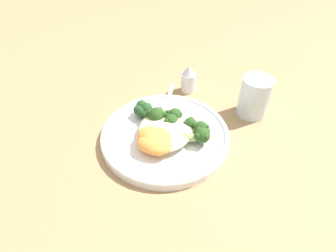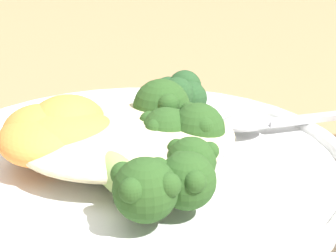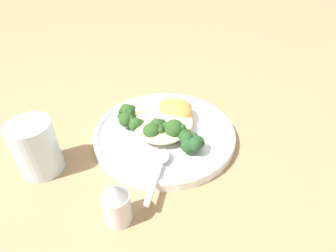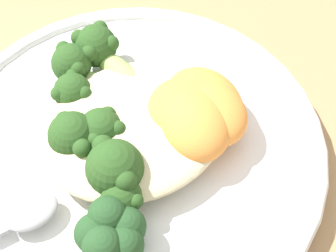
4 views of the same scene
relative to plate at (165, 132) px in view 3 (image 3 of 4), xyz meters
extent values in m
plane|color=#9E7A51|center=(0.00, 0.02, -0.01)|extent=(4.00, 4.00, 0.00)
cylinder|color=white|center=(0.00, 0.00, 0.00)|extent=(0.28, 0.28, 0.02)
torus|color=white|center=(0.00, 0.00, 0.00)|extent=(0.28, 0.28, 0.01)
ellipsoid|color=beige|center=(0.00, 0.00, 0.02)|extent=(0.13, 0.11, 0.02)
ellipsoid|color=#8EB25B|center=(0.02, 0.04, 0.02)|extent=(0.03, 0.08, 0.02)
sphere|color=#284C1E|center=(0.01, 0.08, 0.03)|extent=(0.03, 0.03, 0.03)
sphere|color=#284C1E|center=(0.02, 0.09, 0.03)|extent=(0.01, 0.01, 0.01)
sphere|color=#284C1E|center=(0.00, 0.09, 0.03)|extent=(0.01, 0.01, 0.01)
sphere|color=#284C1E|center=(0.00, 0.07, 0.03)|extent=(0.01, 0.01, 0.01)
sphere|color=#284C1E|center=(0.02, 0.07, 0.03)|extent=(0.01, 0.01, 0.01)
ellipsoid|color=#8EB25B|center=(0.01, 0.03, 0.02)|extent=(0.06, 0.10, 0.01)
sphere|color=#284C1E|center=(-0.01, 0.08, 0.03)|extent=(0.03, 0.03, 0.03)
sphere|color=#284C1E|center=(-0.01, 0.09, 0.03)|extent=(0.01, 0.01, 0.01)
sphere|color=#284C1E|center=(-0.01, 0.06, 0.03)|extent=(0.01, 0.01, 0.01)
ellipsoid|color=#8EB25B|center=(0.01, 0.02, 0.02)|extent=(0.08, 0.07, 0.02)
sphere|color=#284C1E|center=(-0.02, 0.05, 0.02)|extent=(0.03, 0.03, 0.03)
sphere|color=#284C1E|center=(-0.02, 0.06, 0.03)|extent=(0.01, 0.01, 0.01)
sphere|color=#284C1E|center=(-0.03, 0.05, 0.03)|extent=(0.01, 0.01, 0.01)
sphere|color=#284C1E|center=(-0.02, 0.04, 0.03)|extent=(0.01, 0.01, 0.01)
ellipsoid|color=#8EB25B|center=(0.00, 0.01, 0.02)|extent=(0.08, 0.02, 0.02)
sphere|color=#284C1E|center=(-0.04, 0.01, 0.03)|extent=(0.03, 0.03, 0.03)
sphere|color=#284C1E|center=(-0.04, 0.03, 0.03)|extent=(0.01, 0.01, 0.01)
sphere|color=#284C1E|center=(-0.04, 0.00, 0.03)|extent=(0.01, 0.01, 0.01)
ellipsoid|color=#8EB25B|center=(0.01, 0.01, 0.02)|extent=(0.07, 0.02, 0.01)
sphere|color=#284C1E|center=(-0.02, 0.01, 0.03)|extent=(0.03, 0.03, 0.03)
sphere|color=#284C1E|center=(-0.01, 0.02, 0.03)|extent=(0.01, 0.01, 0.01)
sphere|color=#284C1E|center=(-0.03, 0.02, 0.03)|extent=(0.01, 0.01, 0.01)
sphere|color=#284C1E|center=(-0.03, 0.00, 0.03)|extent=(0.01, 0.01, 0.01)
sphere|color=#284C1E|center=(-0.01, 0.00, 0.03)|extent=(0.01, 0.01, 0.01)
ellipsoid|color=#8EB25B|center=(0.01, 0.00, 0.02)|extent=(0.08, 0.06, 0.02)
sphere|color=#284C1E|center=(-0.03, -0.02, 0.03)|extent=(0.04, 0.04, 0.04)
sphere|color=#284C1E|center=(-0.03, -0.01, 0.04)|extent=(0.01, 0.01, 0.01)
sphere|color=#284C1E|center=(-0.03, -0.04, 0.04)|extent=(0.01, 0.01, 0.01)
ellipsoid|color=#8EB25B|center=(0.01, -0.01, 0.02)|extent=(0.09, 0.08, 0.02)
sphere|color=#284C1E|center=(-0.03, -0.04, 0.02)|extent=(0.03, 0.03, 0.03)
sphere|color=#284C1E|center=(-0.03, -0.03, 0.03)|extent=(0.01, 0.01, 0.01)
sphere|color=#284C1E|center=(-0.04, -0.04, 0.03)|extent=(0.01, 0.01, 0.01)
sphere|color=#284C1E|center=(-0.03, -0.05, 0.03)|extent=(0.01, 0.01, 0.01)
ellipsoid|color=orange|center=(0.04, -0.01, 0.03)|extent=(0.08, 0.06, 0.03)
ellipsoid|color=orange|center=(0.05, -0.02, 0.03)|extent=(0.05, 0.06, 0.03)
ellipsoid|color=orange|center=(0.05, -0.01, 0.02)|extent=(0.07, 0.08, 0.03)
ellipsoid|color=orange|center=(0.04, -0.02, 0.03)|extent=(0.06, 0.07, 0.03)
sphere|color=#234723|center=(-0.04, -0.06, 0.02)|extent=(0.03, 0.03, 0.03)
sphere|color=#234723|center=(-0.05, -0.05, 0.03)|extent=(0.03, 0.03, 0.03)
sphere|color=#234723|center=(-0.06, -0.05, 0.02)|extent=(0.03, 0.03, 0.03)
sphere|color=#234723|center=(-0.06, -0.07, 0.03)|extent=(0.03, 0.03, 0.03)
sphere|color=#234723|center=(-0.05, -0.07, 0.02)|extent=(0.03, 0.03, 0.03)
cube|color=#A3A3A8|center=(-0.14, -0.02, 0.01)|extent=(0.08, 0.01, 0.00)
ellipsoid|color=#A3A3A8|center=(-0.08, -0.02, 0.02)|extent=(0.04, 0.03, 0.01)
cylinder|color=silver|center=(-0.13, 0.19, 0.04)|extent=(0.07, 0.07, 0.10)
cylinder|color=silver|center=(-0.20, 0.02, 0.01)|extent=(0.04, 0.04, 0.05)
cone|color=#B2B2B7|center=(-0.20, 0.02, 0.05)|extent=(0.04, 0.04, 0.02)
camera|label=1|loc=(0.40, 0.09, 0.40)|focal=28.00mm
camera|label=2|loc=(0.07, 0.31, 0.16)|focal=60.00mm
camera|label=3|loc=(-0.40, -0.09, 0.33)|focal=28.00mm
camera|label=4|loc=(-0.09, -0.20, 0.34)|focal=60.00mm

